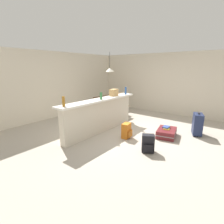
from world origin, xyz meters
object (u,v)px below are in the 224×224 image
object	(u,v)px
backpack_orange	(127,131)
suitcase_flat_maroon	(167,133)
bottle_green	(101,96)
suitcase_upright_navy	(197,124)
pendant_lamp	(110,70)
dining_chair_near_partition	(121,104)
dining_table	(109,99)
grocery_bag	(114,92)
bottle_amber	(64,101)
backpack_black	(148,144)
bottle_blue	(126,91)
book_stack	(166,128)

from	to	relation	value
backpack_orange	suitcase_flat_maroon	bearing A→B (deg)	-47.17
bottle_green	suitcase_upright_navy	bearing A→B (deg)	-55.77
pendant_lamp	backpack_orange	world-z (taller)	pendant_lamp
dining_chair_near_partition	pendant_lamp	distance (m)	1.43
dining_table	suitcase_flat_maroon	xyz separation A→B (m)	(-0.93, -2.86, -0.54)
dining_chair_near_partition	suitcase_flat_maroon	world-z (taller)	dining_chair_near_partition
grocery_bag	backpack_orange	xyz separation A→B (m)	(-0.63, -0.94, -0.92)
suitcase_upright_navy	suitcase_flat_maroon	bearing A→B (deg)	136.11
bottle_amber	dining_table	size ratio (longest dim) A/B	0.22
backpack_orange	backpack_black	size ratio (longest dim) A/B	1.00
dining_chair_near_partition	suitcase_flat_maroon	size ratio (longest dim) A/B	1.06
bottle_amber	grocery_bag	bearing A→B (deg)	1.00
backpack_black	bottle_blue	bearing A→B (deg)	47.35
bottle_blue	pendant_lamp	bearing A→B (deg)	62.39
dining_table	suitcase_flat_maroon	distance (m)	3.05
dining_chair_near_partition	suitcase_flat_maroon	bearing A→B (deg)	-112.31
grocery_bag	book_stack	size ratio (longest dim) A/B	0.97
bottle_blue	suitcase_upright_navy	size ratio (longest dim) A/B	0.37
grocery_bag	book_stack	world-z (taller)	grocery_bag
bottle_green	bottle_blue	world-z (taller)	bottle_blue
dining_chair_near_partition	suitcase_flat_maroon	xyz separation A→B (m)	(-0.93, -2.27, -0.41)
backpack_orange	backpack_black	world-z (taller)	same
bottle_amber	dining_table	xyz separation A→B (m)	(3.08, 1.11, -0.49)
backpack_black	book_stack	bearing A→B (deg)	2.02
suitcase_flat_maroon	book_stack	xyz separation A→B (m)	(0.03, 0.03, 0.14)
pendant_lamp	book_stack	distance (m)	3.38
bottle_amber	book_stack	bearing A→B (deg)	-38.28
grocery_bag	suitcase_upright_navy	xyz separation A→B (m)	(0.82, -2.42, -0.79)
grocery_bag	dining_table	size ratio (longest dim) A/B	0.24
bottle_blue	dining_table	size ratio (longest dim) A/B	0.23
bottle_amber	suitcase_flat_maroon	bearing A→B (deg)	-39.15
suitcase_upright_navy	book_stack	distance (m)	0.93
bottle_amber	bottle_blue	distance (m)	2.50
bottle_blue	backpack_black	size ratio (longest dim) A/B	0.60
backpack_orange	book_stack	xyz separation A→B (m)	(0.82, -0.82, 0.05)
book_stack	backpack_orange	bearing A→B (deg)	134.97
pendant_lamp	suitcase_upright_navy	xyz separation A→B (m)	(-0.32, -3.50, -1.49)
bottle_blue	book_stack	world-z (taller)	bottle_blue
bottle_blue	suitcase_flat_maroon	distance (m)	1.98
bottle_amber	dining_chair_near_partition	world-z (taller)	bottle_amber
book_stack	grocery_bag	bearing A→B (deg)	95.91
bottle_green	pendant_lamp	world-z (taller)	pendant_lamp
bottle_amber	book_stack	size ratio (longest dim) A/B	0.91
grocery_bag	dining_chair_near_partition	bearing A→B (deg)	24.41
backpack_black	bottle_amber	bearing A→B (deg)	118.60
suitcase_upright_navy	book_stack	xyz separation A→B (m)	(-0.64, 0.67, -0.08)
book_stack	pendant_lamp	bearing A→B (deg)	71.42
backpack_black	book_stack	distance (m)	1.22
backpack_black	bottle_green	bearing A→B (deg)	80.45
bottle_amber	pendant_lamp	distance (m)	3.39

